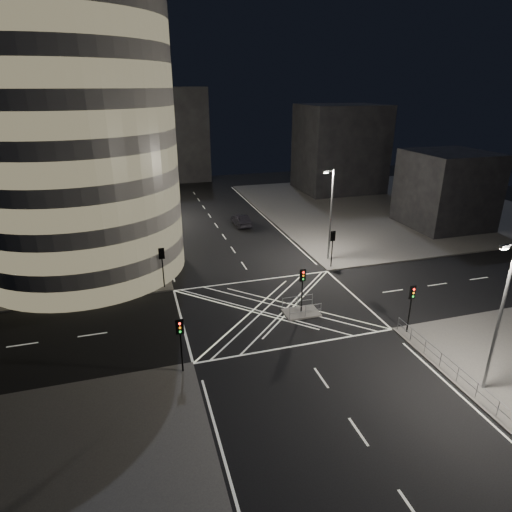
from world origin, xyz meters
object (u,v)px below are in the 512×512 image
object	(u,v)px
sedan	(241,220)
street_lamp_left_far	(141,183)
traffic_signal_nl	(180,336)
street_lamp_right_near	(500,314)
central_island	(301,313)
traffic_signal_fl	(162,260)
traffic_signal_nr	(411,300)
traffic_signal_fr	(333,242)
street_lamp_left_near	(149,219)
street_lamp_right_far	(330,212)
traffic_signal_island	(302,283)

from	to	relation	value
sedan	street_lamp_left_far	bearing A→B (deg)	-28.84
traffic_signal_nl	street_lamp_right_near	xyz separation A→B (m)	(18.24, -7.20, 2.63)
central_island	street_lamp_left_far	size ratio (longest dim) A/B	0.30
central_island	traffic_signal_nl	size ratio (longest dim) A/B	0.75
traffic_signal_fl	traffic_signal_nr	size ratio (longest dim) A/B	1.00
traffic_signal_fr	sedan	size ratio (longest dim) A/B	0.84
traffic_signal_nr	street_lamp_left_far	bearing A→B (deg)	116.36
traffic_signal_fl	traffic_signal_fr	size ratio (longest dim) A/B	1.00
street_lamp_left_near	street_lamp_left_far	size ratio (longest dim) A/B	1.00
sedan	traffic_signal_nr	bearing A→B (deg)	97.17
street_lamp_left_far	traffic_signal_nr	bearing A→B (deg)	-63.64
central_island	street_lamp_left_far	xyz separation A→B (m)	(-11.44, 31.50, 5.47)
traffic_signal_fr	street_lamp_left_near	xyz separation A→B (m)	(-18.24, 5.20, 2.63)
traffic_signal_nr	traffic_signal_fr	bearing A→B (deg)	90.00
street_lamp_left_far	street_lamp_right_far	xyz separation A→B (m)	(18.87, -21.00, 0.00)
traffic_signal_fr	sedan	bearing A→B (deg)	107.89
traffic_signal_nr	street_lamp_right_near	size ratio (longest dim) A/B	0.40
traffic_signal_island	street_lamp_right_near	bearing A→B (deg)	-59.25
street_lamp_left_far	street_lamp_right_near	xyz separation A→B (m)	(18.87, -44.00, 0.00)
traffic_signal_island	street_lamp_right_far	bearing A→B (deg)	54.70
traffic_signal_fl	street_lamp_right_far	world-z (taller)	street_lamp_right_far
traffic_signal_fl	traffic_signal_fr	bearing A→B (deg)	0.00
traffic_signal_nl	street_lamp_right_near	distance (m)	19.78
traffic_signal_fl	street_lamp_right_far	xyz separation A→B (m)	(18.24, 2.20, 2.63)
traffic_signal_nr	sedan	xyz separation A→B (m)	(-5.50, 30.63, -2.13)
traffic_signal_island	street_lamp_left_near	bearing A→B (deg)	130.27
traffic_signal_fr	street_lamp_left_near	world-z (taller)	street_lamp_left_near
central_island	sedan	bearing A→B (deg)	87.06
traffic_signal_nr	street_lamp_right_near	xyz separation A→B (m)	(0.64, -7.20, 2.63)
traffic_signal_island	street_lamp_left_near	xyz separation A→B (m)	(-11.44, 13.50, 2.63)
traffic_signal_nl	traffic_signal_fr	distance (m)	22.24
traffic_signal_fl	street_lamp_left_near	world-z (taller)	street_lamp_left_near
traffic_signal_nl	street_lamp_right_far	xyz separation A→B (m)	(18.24, 15.80, 2.63)
street_lamp_left_far	traffic_signal_island	bearing A→B (deg)	-70.05
traffic_signal_nr	street_lamp_right_far	size ratio (longest dim) A/B	0.40
traffic_signal_island	sedan	xyz separation A→B (m)	(1.30, 25.33, -2.13)
central_island	street_lamp_left_far	distance (m)	33.95
traffic_signal_fl	traffic_signal_nr	world-z (taller)	same
traffic_signal_nl	street_lamp_right_near	bearing A→B (deg)	-21.55
central_island	street_lamp_left_near	bearing A→B (deg)	130.27
central_island	street_lamp_right_far	distance (m)	13.98
street_lamp_left_near	street_lamp_right_far	xyz separation A→B (m)	(18.87, -3.00, 0.00)
central_island	traffic_signal_fl	world-z (taller)	traffic_signal_fl
traffic_signal_fr	street_lamp_right_near	distance (m)	20.97
traffic_signal_island	street_lamp_left_far	distance (m)	33.61
traffic_signal_fr	street_lamp_left_far	size ratio (longest dim) A/B	0.40
traffic_signal_nl	street_lamp_left_near	bearing A→B (deg)	91.94
street_lamp_right_near	sedan	world-z (taller)	street_lamp_right_near
traffic_signal_nl	street_lamp_right_far	world-z (taller)	street_lamp_right_far
street_lamp_left_far	street_lamp_left_near	bearing A→B (deg)	-90.00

